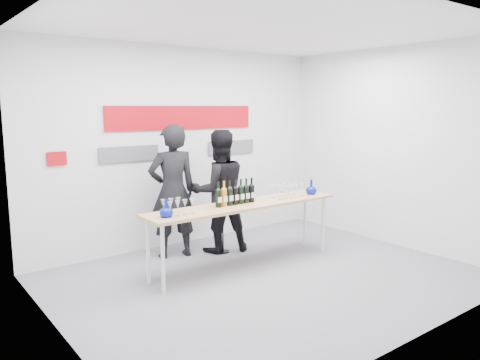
% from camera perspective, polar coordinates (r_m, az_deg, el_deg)
% --- Properties ---
extents(ground, '(5.00, 5.00, 0.00)m').
position_cam_1_polar(ground, '(5.98, 3.39, -11.79)').
color(ground, slate).
rests_on(ground, ground).
extents(back_wall, '(5.00, 0.04, 3.00)m').
position_cam_1_polar(back_wall, '(7.24, -6.93, 4.02)').
color(back_wall, silver).
rests_on(back_wall, ground).
extents(signage, '(3.38, 0.02, 0.79)m').
position_cam_1_polar(signage, '(7.17, -7.24, 6.42)').
color(signage, '#B30712').
rests_on(signage, back_wall).
extents(tasting_table, '(2.83, 0.58, 0.85)m').
position_cam_1_polar(tasting_table, '(6.19, 0.56, -3.47)').
color(tasting_table, tan).
rests_on(tasting_table, ground).
extents(wine_bottles, '(0.62, 0.08, 0.33)m').
position_cam_1_polar(wine_bottles, '(6.09, -0.57, -1.48)').
color(wine_bottles, black).
rests_on(wine_bottles, tasting_table).
extents(decanter_left, '(0.16, 0.16, 0.21)m').
position_cam_1_polar(decanter_left, '(5.47, -8.98, -3.39)').
color(decanter_left, '#07158C').
rests_on(decanter_left, tasting_table).
extents(decanter_right, '(0.16, 0.16, 0.21)m').
position_cam_1_polar(decanter_right, '(6.90, 8.69, -0.83)').
color(decanter_right, '#07158C').
rests_on(decanter_right, tasting_table).
extents(glasses_left, '(0.36, 0.23, 0.18)m').
position_cam_1_polar(glasses_left, '(5.59, -7.71, -3.27)').
color(glasses_left, silver).
rests_on(glasses_left, tasting_table).
extents(glasses_right, '(0.46, 0.23, 0.18)m').
position_cam_1_polar(glasses_right, '(6.65, 5.80, -1.28)').
color(glasses_right, silver).
rests_on(glasses_right, tasting_table).
extents(presenter_left, '(0.76, 0.58, 1.88)m').
position_cam_1_polar(presenter_left, '(6.60, -8.22, -1.39)').
color(presenter_left, black).
rests_on(presenter_left, ground).
extents(presenter_right, '(1.02, 0.89, 1.79)m').
position_cam_1_polar(presenter_right, '(6.81, -2.58, -1.38)').
color(presenter_right, black).
rests_on(presenter_right, ground).
extents(mic_stand, '(0.18, 0.18, 1.50)m').
position_cam_1_polar(mic_stand, '(6.82, -2.09, -5.10)').
color(mic_stand, black).
rests_on(mic_stand, ground).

